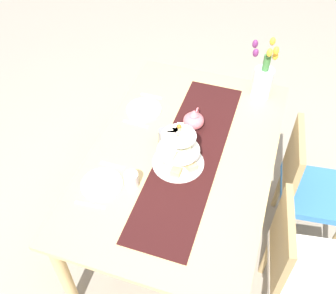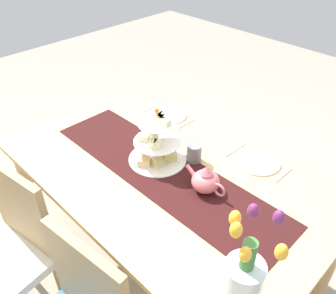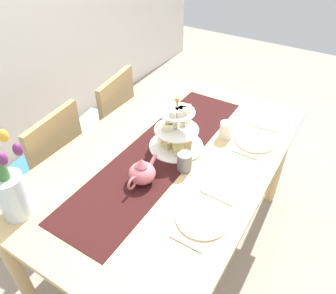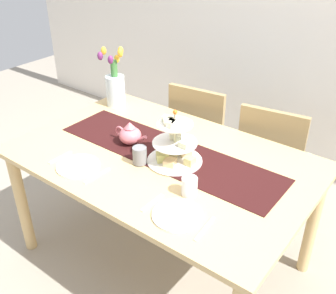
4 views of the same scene
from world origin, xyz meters
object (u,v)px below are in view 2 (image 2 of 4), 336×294
(knife_right, at_px, (152,107))
(mug_grey, at_px, (194,153))
(chair_right, at_px, (8,248))
(dinner_plate_left, at_px, (258,161))
(fork_left, at_px, (283,175))
(mug_white_text, at_px, (154,121))
(fork_right, at_px, (185,124))
(knife_left, at_px, (235,150))
(dinner_plate_right, at_px, (168,115))
(teapot, at_px, (206,181))
(tulip_vase, at_px, (243,279))
(tiered_cake_stand, at_px, (157,145))
(dining_table, at_px, (170,182))

(knife_right, height_order, mug_grey, mug_grey)
(chair_right, bearing_deg, dinner_plate_left, -119.61)
(fork_left, xyz_separation_m, mug_white_text, (0.75, 0.16, 0.04))
(dinner_plate_left, relative_size, fork_right, 1.53)
(knife_left, xyz_separation_m, fork_right, (0.36, 0.00, 0.00))
(dinner_plate_left, relative_size, dinner_plate_right, 1.00)
(chair_right, distance_m, teapot, 1.01)
(dinner_plate_left, xyz_separation_m, fork_left, (-0.14, 0.00, -0.00))
(knife_right, bearing_deg, mug_grey, 158.11)
(teapot, relative_size, mug_grey, 2.51)
(tulip_vase, xyz_separation_m, fork_right, (0.90, -0.70, -0.14))
(mug_grey, bearing_deg, tiered_cake_stand, 43.05)
(dinner_plate_left, bearing_deg, fork_left, 180.00)
(dinner_plate_right, relative_size, knife_right, 1.35)
(knife_left, bearing_deg, fork_right, 0.00)
(mug_grey, bearing_deg, chair_right, 66.12)
(dinner_plate_left, xyz_separation_m, fork_right, (0.51, 0.00, -0.00))
(chair_right, distance_m, knife_left, 1.24)
(knife_right, bearing_deg, dinner_plate_right, 180.00)
(dinner_plate_left, bearing_deg, mug_white_text, 14.78)
(tiered_cake_stand, height_order, mug_white_text, tiered_cake_stand)
(mug_grey, bearing_deg, mug_white_text, -10.05)
(tulip_vase, bearing_deg, tiered_cake_stand, -24.17)
(fork_right, height_order, knife_right, same)
(knife_left, height_order, mug_grey, mug_grey)
(chair_right, xyz_separation_m, teapot, (-0.58, -0.76, 0.33))
(dinner_plate_right, bearing_deg, dinner_plate_left, 180.00)
(teapot, distance_m, mug_grey, 0.23)
(dinner_plate_left, bearing_deg, mug_grey, 43.25)
(fork_left, bearing_deg, mug_grey, 30.36)
(fork_left, distance_m, dinner_plate_right, 0.80)
(fork_left, distance_m, mug_white_text, 0.77)
(tulip_vase, relative_size, dinner_plate_right, 1.78)
(knife_left, height_order, dinner_plate_right, dinner_plate_right)
(teapot, relative_size, fork_right, 1.59)
(dinner_plate_left, xyz_separation_m, dinner_plate_right, (0.65, 0.00, 0.00))
(fork_left, relative_size, knife_right, 0.88)
(dinner_plate_left, height_order, fork_right, dinner_plate_left)
(chair_right, bearing_deg, fork_right, -96.27)
(tulip_vase, distance_m, dinner_plate_right, 1.26)
(dinner_plate_left, distance_m, knife_left, 0.15)
(dinner_plate_right, height_order, knife_right, dinner_plate_right)
(chair_right, relative_size, tulip_vase, 2.22)
(tulip_vase, distance_m, mug_white_text, 1.14)
(fork_right, relative_size, knife_right, 0.88)
(dining_table, bearing_deg, mug_white_text, -31.15)
(fork_left, relative_size, mug_white_text, 1.58)
(chair_right, bearing_deg, fork_left, -124.94)
(tiered_cake_stand, bearing_deg, mug_grey, -136.95)
(dining_table, xyz_separation_m, mug_grey, (-0.05, -0.13, 0.15))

